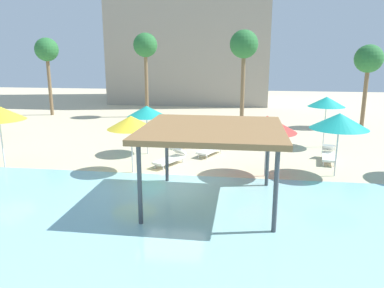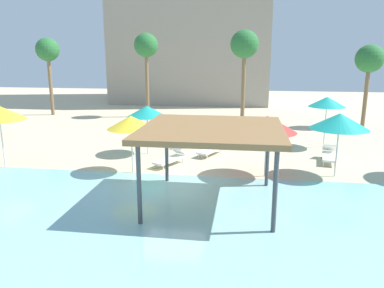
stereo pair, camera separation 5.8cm
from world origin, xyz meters
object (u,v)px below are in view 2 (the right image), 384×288
lounge_chair_5 (171,158)px  palm_tree_2 (146,47)px  lounge_chair_0 (212,148)px  beach_umbrella_teal_6 (147,111)px  shade_pavilion (212,131)px  lounge_chair_2 (281,140)px  palm_tree_0 (48,51)px  beach_umbrella_red_2 (267,124)px  lounge_chair_3 (190,140)px  lounge_chair_4 (232,137)px  beach_umbrella_teal_4 (340,121)px  palm_tree_3 (244,47)px  lounge_chair_1 (329,155)px  beach_umbrella_teal_7 (327,102)px  palm_tree_1 (369,61)px  beach_umbrella_yellow_5 (131,122)px

lounge_chair_5 → palm_tree_2: bearing=-133.5°
palm_tree_2 → lounge_chair_0: bearing=-60.5°
beach_umbrella_teal_6 → lounge_chair_5: (1.59, -1.73, -1.90)m
shade_pavilion → lounge_chair_2: size_ratio=2.46×
lounge_chair_5 → palm_tree_0: (-12.86, 13.01, 4.91)m
beach_umbrella_teal_6 → lounge_chair_2: size_ratio=1.32×
beach_umbrella_red_2 → lounge_chair_5: size_ratio=1.33×
lounge_chair_3 → palm_tree_2: size_ratio=0.29×
lounge_chair_4 → beach_umbrella_teal_6: bearing=-34.6°
beach_umbrella_teal_4 → lounge_chair_4: beach_umbrella_teal_4 is taller
shade_pavilion → lounge_chair_2: (3.14, 8.90, -2.23)m
palm_tree_3 → lounge_chair_3: bearing=-115.8°
lounge_chair_1 → lounge_chair_2: size_ratio=1.04×
beach_umbrella_teal_7 → lounge_chair_5: size_ratio=1.44×
lounge_chair_5 → palm_tree_0: palm_tree_0 is taller
palm_tree_2 → beach_umbrella_red_2: bearing=-58.3°
palm_tree_0 → palm_tree_3: 16.39m
palm_tree_1 → beach_umbrella_teal_4: bearing=-110.7°
shade_pavilion → beach_umbrella_red_2: 3.82m
lounge_chair_5 → palm_tree_3: 11.33m
beach_umbrella_yellow_5 → lounge_chair_0: size_ratio=1.27×
beach_umbrella_yellow_5 → lounge_chair_3: bearing=70.7°
beach_umbrella_teal_7 → lounge_chair_3: 7.78m
beach_umbrella_teal_7 → palm_tree_1: size_ratio=0.49×
beach_umbrella_teal_6 → lounge_chair_2: bearing=21.6°
beach_umbrella_red_2 → lounge_chair_1: bearing=41.1°
beach_umbrella_teal_4 → lounge_chair_0: bearing=153.2°
lounge_chair_2 → beach_umbrella_yellow_5: bearing=-48.8°
beach_umbrella_red_2 → lounge_chair_1: beach_umbrella_red_2 is taller
beach_umbrella_yellow_5 → lounge_chair_3: (1.78, 5.07, -1.90)m
shade_pavilion → lounge_chair_4: size_ratio=2.35×
lounge_chair_5 → palm_tree_3: (3.16, 9.56, 5.19)m
beach_umbrella_teal_4 → beach_umbrella_teal_7: size_ratio=0.96×
lounge_chair_3 → lounge_chair_1: bearing=105.3°
lounge_chair_0 → lounge_chair_3: bearing=-114.3°
lounge_chair_3 → lounge_chair_2: bearing=130.6°
beach_umbrella_teal_6 → lounge_chair_3: 3.32m
lounge_chair_2 → lounge_chair_3: size_ratio=0.98×
lounge_chair_1 → lounge_chair_5: 7.61m
palm_tree_2 → lounge_chair_5: bearing=-70.8°
shade_pavilion → beach_umbrella_red_2: (1.98, 3.25, -0.30)m
palm_tree_0 → palm_tree_2: (8.27, 0.18, 0.32)m
lounge_chair_3 → palm_tree_3: (2.84, 5.89, 5.19)m
lounge_chair_4 → palm_tree_0: palm_tree_0 is taller
lounge_chair_2 → lounge_chair_1: bearing=35.5°
lounge_chair_3 → palm_tree_1: palm_tree_1 is taller
lounge_chair_1 → palm_tree_2: palm_tree_2 is taller
beach_umbrella_yellow_5 → lounge_chair_1: (8.89, 3.03, -1.90)m
palm_tree_0 → beach_umbrella_red_2: bearing=-39.6°
shade_pavilion → lounge_chair_3: 8.58m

